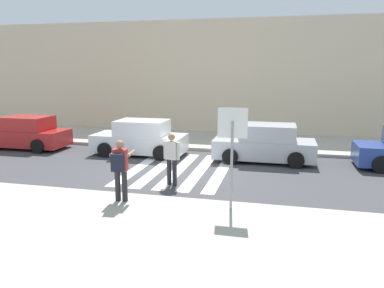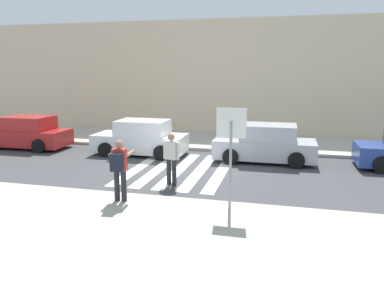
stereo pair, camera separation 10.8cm
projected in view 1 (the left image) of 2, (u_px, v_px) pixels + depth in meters
name	position (u px, v px, depth m)	size (l,w,h in m)	color
ground_plane	(178.00, 171.00, 14.05)	(120.00, 120.00, 0.00)	#424244
sidewalk_near	(101.00, 242.00, 8.13)	(60.00, 6.00, 0.14)	#B2AD9E
sidewalk_far	(208.00, 140.00, 19.76)	(60.00, 4.80, 0.14)	#B2AD9E
building_facade_far	(222.00, 77.00, 23.33)	(56.00, 4.00, 6.54)	beige
crosswalk_stripe_0	(140.00, 167.00, 14.61)	(0.44, 5.20, 0.01)	silver
crosswalk_stripe_1	(159.00, 168.00, 14.43)	(0.44, 5.20, 0.01)	silver
crosswalk_stripe_2	(179.00, 169.00, 14.24)	(0.44, 5.20, 0.01)	silver
crosswalk_stripe_3	(200.00, 171.00, 14.06)	(0.44, 5.20, 0.01)	silver
crosswalk_stripe_4	(221.00, 172.00, 13.88)	(0.44, 5.20, 0.01)	silver
stop_sign	(232.00, 136.00, 9.48)	(0.76, 0.08, 2.66)	gray
photographer_with_backpack	(120.00, 165.00, 10.23)	(0.63, 0.88, 1.72)	#232328
pedestrian_crossing	(172.00, 156.00, 12.16)	(0.57, 0.30, 1.72)	#232328
parked_car_red	(26.00, 133.00, 17.99)	(4.10, 1.92, 1.55)	red
parked_car_white	(140.00, 139.00, 16.65)	(4.10, 1.92, 1.55)	white
parked_car_silver	(265.00, 144.00, 15.40)	(4.10, 1.92, 1.55)	#B7BABF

